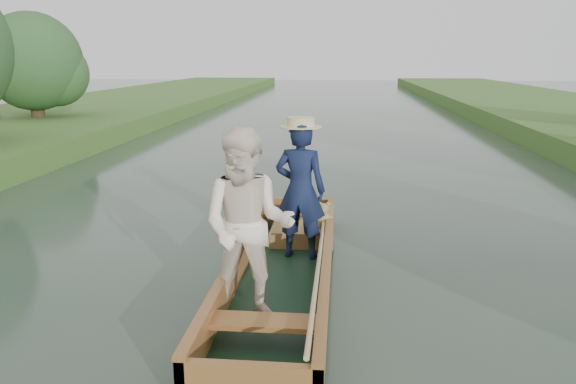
{
  "coord_description": "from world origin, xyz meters",
  "views": [
    {
      "loc": [
        0.63,
        -6.09,
        2.57
      ],
      "look_at": [
        0.0,
        0.6,
        0.95
      ],
      "focal_mm": 35.0,
      "sensor_mm": 36.0,
      "label": 1
    }
  ],
  "objects": [
    {
      "name": "trees_far",
      "position": [
        0.29,
        7.0,
        2.53
      ],
      "size": [
        22.71,
        13.41,
        4.71
      ],
      "color": "#47331E",
      "rests_on": "ground"
    },
    {
      "name": "ground",
      "position": [
        0.0,
        0.0,
        0.0
      ],
      "size": [
        120.0,
        120.0,
        0.0
      ],
      "primitive_type": "plane",
      "color": "#283D30",
      "rests_on": "ground"
    },
    {
      "name": "punt",
      "position": [
        -0.06,
        -0.27,
        0.69
      ],
      "size": [
        1.25,
        5.08,
        1.95
      ],
      "color": "black",
      "rests_on": "ground"
    }
  ]
}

